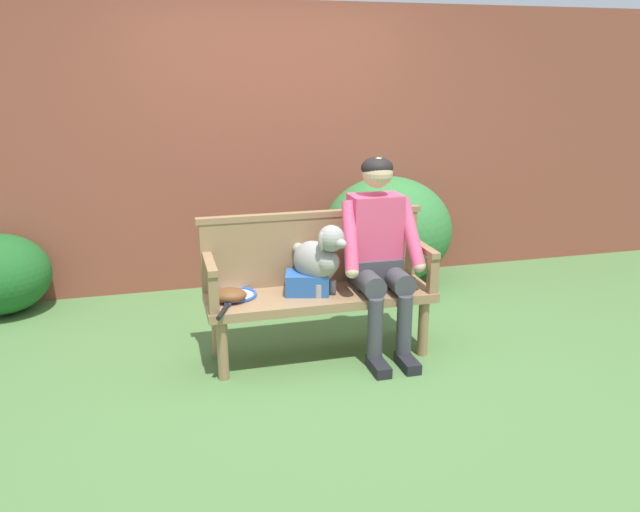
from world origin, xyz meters
TOP-DOWN VIEW (x-y plane):
  - ground_plane at (0.00, 0.00)m, footprint 40.00×40.00m
  - brick_garden_fence at (0.00, 1.73)m, footprint 8.00×0.30m
  - hedge_bush_far_left at (0.97, 1.32)m, footprint 1.15×1.06m
  - garden_bench at (0.00, 0.00)m, footprint 1.50×0.47m
  - bench_backrest at (0.00, 0.21)m, footprint 1.54×0.06m
  - bench_armrest_left_end at (-0.71, -0.08)m, footprint 0.06×0.47m
  - bench_armrest_right_end at (0.71, -0.08)m, footprint 0.06×0.47m
  - person_seated at (0.40, -0.01)m, footprint 0.56×0.64m
  - dog_on_bench at (-0.01, -0.01)m, footprint 0.36×0.47m
  - tennis_racket at (-0.56, 0.04)m, footprint 0.37×0.58m
  - baseball_glove at (-0.60, -0.03)m, footprint 0.25×0.21m
  - sports_bag at (-0.08, 0.01)m, footprint 0.32×0.26m

SIDE VIEW (x-z plane):
  - ground_plane at x=0.00m, z-range 0.00..0.00m
  - garden_bench at x=0.00m, z-range 0.16..0.61m
  - tennis_racket at x=-0.56m, z-range 0.45..0.48m
  - hedge_bush_far_left at x=0.97m, z-range 0.00..0.96m
  - baseball_glove at x=-0.60m, z-range 0.45..0.54m
  - sports_bag at x=-0.08m, z-range 0.45..0.59m
  - bench_armrest_left_end at x=-0.71m, z-range 0.51..0.79m
  - bench_armrest_right_end at x=0.71m, z-range 0.51..0.79m
  - dog_on_bench at x=-0.01m, z-range 0.45..0.93m
  - bench_backrest at x=0.00m, z-range 0.46..0.96m
  - person_seated at x=0.40m, z-range 0.06..1.39m
  - brick_garden_fence at x=0.00m, z-range 0.00..2.40m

